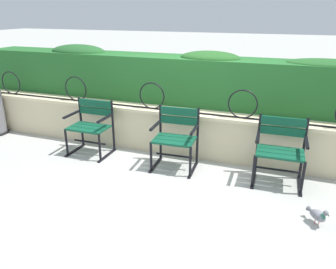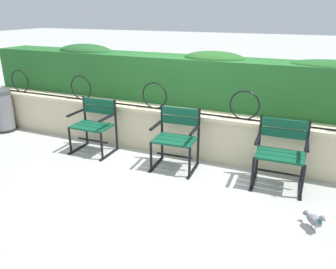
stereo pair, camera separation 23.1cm
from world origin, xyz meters
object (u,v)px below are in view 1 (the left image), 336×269
park_chair_centre (176,136)px  park_chair_right (280,149)px  park_chair_left (91,125)px  pigeon_near_chairs (318,215)px

park_chair_centre → park_chair_right: same height
park_chair_left → park_chair_right: size_ratio=0.97×
park_chair_right → pigeon_near_chairs: bearing=-61.6°
park_chair_centre → park_chair_right: size_ratio=1.00×
park_chair_centre → park_chair_right: 1.42m
park_chair_left → park_chair_centre: (1.41, -0.02, 0.00)m
pigeon_near_chairs → park_chair_right: bearing=118.4°
park_chair_centre → pigeon_near_chairs: park_chair_centre is taller
park_chair_left → park_chair_centre: 1.41m
park_chair_left → pigeon_near_chairs: size_ratio=3.34×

